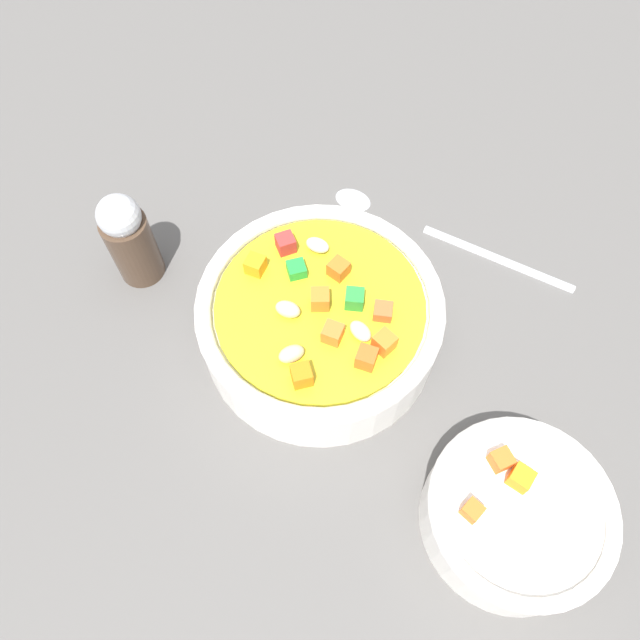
# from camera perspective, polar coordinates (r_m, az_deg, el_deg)

# --- Properties ---
(ground_plane) EXTENTS (1.40, 1.40, 0.02)m
(ground_plane) POSITION_cam_1_polar(r_m,az_deg,el_deg) (0.47, -0.00, -2.19)
(ground_plane) COLOR #565451
(soup_bowl_main) EXTENTS (0.18, 0.18, 0.06)m
(soup_bowl_main) POSITION_cam_1_polar(r_m,az_deg,el_deg) (0.44, 0.01, 0.13)
(soup_bowl_main) COLOR white
(soup_bowl_main) RESTS_ON ground_plane
(spoon) EXTENTS (0.12, 0.19, 0.01)m
(spoon) POSITION_cam_1_polar(r_m,az_deg,el_deg) (0.52, 9.77, 8.77)
(spoon) COLOR silver
(spoon) RESTS_ON ground_plane
(side_bowl_small) EXTENTS (0.12, 0.12, 0.05)m
(side_bowl_small) POSITION_cam_1_polar(r_m,az_deg,el_deg) (0.42, 17.99, -17.03)
(side_bowl_small) COLOR white
(side_bowl_small) RESTS_ON ground_plane
(pepper_shaker) EXTENTS (0.04, 0.04, 0.09)m
(pepper_shaker) POSITION_cam_1_polar(r_m,az_deg,el_deg) (0.48, -17.58, 7.33)
(pepper_shaker) COLOR #4C3828
(pepper_shaker) RESTS_ON ground_plane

